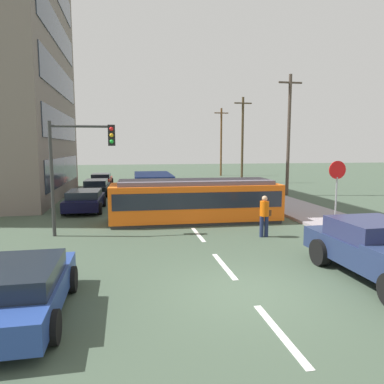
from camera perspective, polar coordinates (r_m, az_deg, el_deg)
name	(u,v)px	position (r m, az deg, el deg)	size (l,w,h in m)	color
ground_plane	(183,216)	(18.62, -1.46, -3.93)	(120.00, 120.00, 0.00)	#3E4F3E
sidewalk_curb_right	(347,226)	(17.39, 23.60, -5.08)	(3.20, 36.00, 0.14)	gray
lane_stripe_0	(280,333)	(7.57, 13.85, -21.09)	(0.16, 2.40, 0.01)	silver
lane_stripe_1	(224,266)	(11.04, 5.15, -11.71)	(0.16, 2.40, 0.01)	silver
lane_stripe_2	(198,234)	(14.77, 0.97, -6.82)	(0.16, 2.40, 0.01)	silver
lane_stripe_3	(172,203)	(23.18, -3.25, -1.75)	(0.16, 2.40, 0.01)	silver
lane_stripe_4	(163,192)	(29.09, -4.73, 0.04)	(0.16, 2.40, 0.01)	silver
streetcar_tram	(195,200)	(17.22, 0.52, -1.28)	(8.14, 2.71, 2.03)	orange
city_bus	(153,185)	(24.91, -6.28, 1.20)	(2.64, 5.76, 1.77)	#233D92
pedestrian_crossing	(264,214)	(14.52, 11.54, -3.43)	(0.51, 0.36, 1.67)	#1C254A
pickup_truck_parked	(384,251)	(10.96, 28.45, -8.35)	(2.35, 5.04, 1.55)	navy
parked_sedan_near	(18,290)	(8.47, -26.10, -13.90)	(2.02, 4.06, 1.19)	navy
parked_sedan_mid	(85,200)	(21.03, -16.80, -1.24)	(2.16, 4.35, 1.19)	black
parked_sedan_far	(96,187)	(27.78, -15.08, 0.77)	(1.98, 4.44, 1.19)	black
parked_sedan_furthest	(101,180)	(34.18, -14.31, 1.93)	(2.03, 4.35, 1.19)	maroon
stop_sign	(337,181)	(16.14, 22.21, 1.72)	(0.76, 0.07, 2.88)	gray
traffic_light_mast	(78,156)	(15.00, -17.77, 5.53)	(2.58, 0.33, 4.61)	#333333
utility_pole_mid	(289,133)	(27.66, 15.24, 9.06)	(1.80, 0.24, 8.89)	brown
utility_pole_far	(242,139)	(36.78, 8.08, 8.46)	(1.80, 0.24, 8.61)	#4A3B24
utility_pole_distant	(221,141)	(45.91, 4.69, 8.17)	(1.80, 0.24, 8.54)	brown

